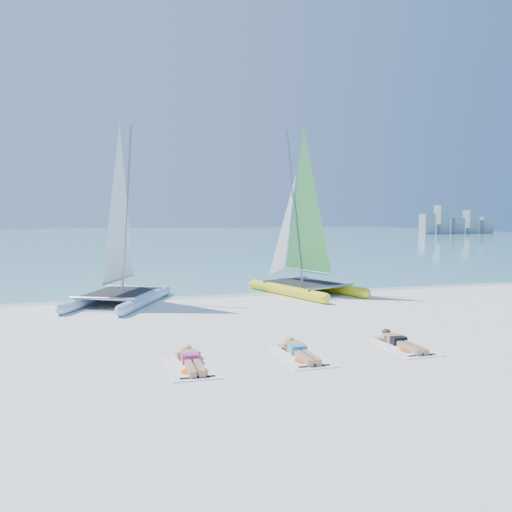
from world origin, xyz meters
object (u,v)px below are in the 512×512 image
(sunbather_a, at_px, (191,359))
(sunbather_b, at_px, (299,350))
(towel_b, at_px, (302,357))
(sunbather_c, at_px, (399,341))
(towel_c, at_px, (404,347))
(catamaran_blue, at_px, (120,248))
(catamaran_yellow, at_px, (299,239))
(towel_a, at_px, (192,367))

(sunbather_a, relative_size, sunbather_b, 1.00)
(towel_b, bearing_deg, sunbather_c, 6.58)
(towel_c, bearing_deg, sunbather_c, 90.00)
(catamaran_blue, bearing_deg, towel_b, -41.16)
(catamaran_yellow, height_order, towel_c, catamaran_yellow)
(towel_a, bearing_deg, catamaran_yellow, 57.90)
(towel_a, relative_size, sunbather_a, 1.07)
(towel_b, xyz_separation_m, sunbather_b, (0.00, 0.19, 0.11))
(catamaran_blue, height_order, sunbather_b, catamaran_blue)
(catamaran_blue, height_order, towel_a, catamaran_blue)
(towel_c, distance_m, sunbather_c, 0.22)
(catamaran_yellow, relative_size, sunbather_c, 4.07)
(towel_b, xyz_separation_m, towel_c, (2.66, 0.11, 0.00))
(towel_b, bearing_deg, catamaran_yellow, 70.10)
(towel_a, xyz_separation_m, sunbather_b, (2.47, 0.27, 0.11))
(catamaran_yellow, height_order, sunbather_b, catamaran_yellow)
(sunbather_a, bearing_deg, towel_c, -0.02)
(sunbather_a, relative_size, towel_b, 0.93)
(sunbather_b, relative_size, sunbather_c, 1.00)
(towel_a, distance_m, towel_c, 5.13)
(towel_c, bearing_deg, catamaran_yellow, 85.88)
(catamaran_yellow, bearing_deg, catamaran_blue, 168.54)
(catamaran_yellow, bearing_deg, sunbather_a, -141.23)
(catamaran_blue, bearing_deg, sunbather_a, -56.56)
(catamaran_yellow, xyz_separation_m, towel_b, (-3.31, -9.13, -2.20))
(towel_c, bearing_deg, towel_b, -177.53)
(catamaran_yellow, distance_m, towel_a, 11.09)
(sunbather_b, bearing_deg, catamaran_blue, 115.60)
(catamaran_blue, bearing_deg, towel_a, -56.77)
(towel_c, xyz_separation_m, sunbather_c, (0.00, 0.19, 0.11))
(catamaran_blue, relative_size, catamaran_yellow, 0.96)
(catamaran_blue, xyz_separation_m, towel_b, (3.86, -8.24, -2.01))
(sunbather_a, relative_size, towel_c, 0.93)
(sunbather_a, relative_size, sunbather_c, 1.00)
(towel_c, relative_size, sunbather_c, 1.07)
(sunbather_a, height_order, towel_b, sunbather_a)
(sunbather_c, bearing_deg, catamaran_blue, 129.39)
(sunbather_c, bearing_deg, sunbather_a, -177.87)
(catamaran_yellow, xyz_separation_m, sunbather_a, (-5.78, -9.02, -2.09))
(sunbather_b, bearing_deg, towel_b, -90.00)
(catamaran_yellow, distance_m, sunbather_b, 9.76)
(catamaran_blue, relative_size, sunbather_c, 3.92)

